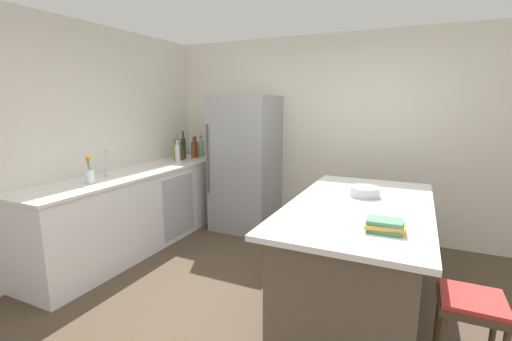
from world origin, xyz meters
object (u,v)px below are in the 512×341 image
at_px(mixing_bowl, 365,192).
at_px(soda_bottle, 178,153).
at_px(bar_stool, 471,315).
at_px(kitchen_island, 357,255).
at_px(syrup_bottle, 182,153).
at_px(flower_vase, 90,174).
at_px(refrigerator, 246,163).
at_px(whiskey_bottle, 195,149).
at_px(olive_oil_bottle, 176,153).
at_px(cookbook_stack, 385,225).
at_px(vinegar_bottle, 193,150).
at_px(sink_faucet, 107,163).
at_px(wine_bottle, 184,148).
at_px(gin_bottle, 201,148).

bearing_deg(mixing_bowl, soda_bottle, 164.94).
distance_m(bar_stool, mixing_bowl, 1.27).
xyz_separation_m(kitchen_island, syrup_bottle, (-2.65, 1.13, 0.57)).
distance_m(bar_stool, flower_vase, 3.37).
relative_size(refrigerator, flower_vase, 6.41).
relative_size(whiskey_bottle, mixing_bowl, 1.14).
bearing_deg(flower_vase, bar_stool, -3.41).
distance_m(flower_vase, olive_oil_bottle, 1.53).
bearing_deg(cookbook_stack, vinegar_bottle, 146.00).
distance_m(soda_bottle, cookbook_stack, 3.20).
distance_m(kitchen_island, vinegar_bottle, 2.97).
bearing_deg(bar_stool, whiskey_bottle, 148.11).
relative_size(sink_faucet, wine_bottle, 0.76).
xyz_separation_m(sink_faucet, flower_vase, (0.09, -0.30, -0.06)).
bearing_deg(flower_vase, refrigerator, 65.45).
height_order(sink_faucet, whiskey_bottle, whiskey_bottle).
xyz_separation_m(wine_bottle, olive_oil_bottle, (-0.00, -0.18, -0.05)).
bearing_deg(cookbook_stack, wine_bottle, 148.25).
xyz_separation_m(olive_oil_bottle, cookbook_stack, (2.93, -1.63, -0.09)).
height_order(bar_stool, olive_oil_bottle, olive_oil_bottle).
xyz_separation_m(sink_faucet, whiskey_bottle, (0.05, 1.59, -0.03)).
relative_size(sink_faucet, whiskey_bottle, 0.98).
height_order(gin_bottle, whiskey_bottle, gin_bottle).
bearing_deg(cookbook_stack, soda_bottle, 151.50).
relative_size(whiskey_bottle, wine_bottle, 0.77).
bearing_deg(cookbook_stack, kitchen_island, 112.40).
xyz_separation_m(flower_vase, cookbook_stack, (2.81, -0.10, -0.07)).
xyz_separation_m(vinegar_bottle, olive_oil_bottle, (-0.10, -0.28, -0.01)).
bearing_deg(soda_bottle, olive_oil_bottle, 138.92).
bearing_deg(kitchen_island, wine_bottle, 155.33).
distance_m(refrigerator, mixing_bowl, 2.05).
relative_size(cookbook_stack, mixing_bowl, 1.00).
relative_size(gin_bottle, whiskey_bottle, 1.02).
relative_size(soda_bottle, cookbook_stack, 1.18).
xyz_separation_m(kitchen_island, refrigerator, (-1.74, 1.36, 0.45)).
distance_m(vinegar_bottle, olive_oil_bottle, 0.30).
bearing_deg(flower_vase, gin_bottle, 90.09).
xyz_separation_m(kitchen_island, cookbook_stack, (0.24, -0.57, 0.49)).
height_order(kitchen_island, refrigerator, refrigerator).
xyz_separation_m(bar_stool, gin_bottle, (-3.33, 2.19, 0.55)).
distance_m(refrigerator, whiskey_bottle, 0.89).
bearing_deg(sink_faucet, flower_vase, -73.16).
distance_m(syrup_bottle, mixing_bowl, 2.79).
xyz_separation_m(gin_bottle, cookbook_stack, (2.81, -2.10, -0.11)).
bearing_deg(flower_vase, kitchen_island, 10.36).
height_order(vinegar_bottle, soda_bottle, soda_bottle).
xyz_separation_m(whiskey_bottle, olive_oil_bottle, (-0.08, -0.37, -0.01)).
distance_m(refrigerator, soda_bottle, 0.94).
bearing_deg(cookbook_stack, syrup_bottle, 149.34).
bearing_deg(sink_faucet, soda_bottle, 85.34).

